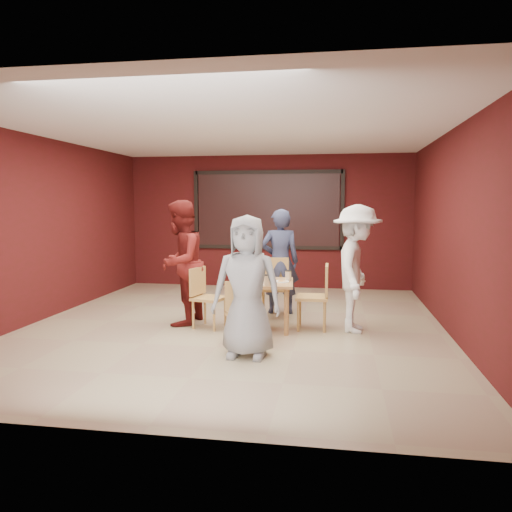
% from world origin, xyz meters
% --- Properties ---
extents(floor, '(7.00, 7.00, 0.00)m').
position_xyz_m(floor, '(0.00, 0.00, 0.00)').
color(floor, tan).
rests_on(floor, ground).
extents(window_blinds, '(3.00, 0.02, 1.50)m').
position_xyz_m(window_blinds, '(0.00, 3.45, 1.65)').
color(window_blinds, black).
extents(dining_table, '(0.94, 0.94, 0.83)m').
position_xyz_m(dining_table, '(0.43, -0.11, 0.61)').
color(dining_table, tan).
rests_on(dining_table, floor).
extents(chair_front, '(0.48, 0.48, 0.82)m').
position_xyz_m(chair_front, '(0.31, -0.95, 0.46)').
color(chair_front, tan).
rests_on(chair_front, floor).
extents(chair_back, '(0.50, 0.50, 0.92)m').
position_xyz_m(chair_back, '(0.50, 0.74, 0.52)').
color(chair_back, tan).
rests_on(chair_back, floor).
extents(chair_left, '(0.51, 0.51, 0.87)m').
position_xyz_m(chair_left, '(-0.40, -0.15, 0.49)').
color(chair_left, tan).
rests_on(chair_left, floor).
extents(chair_right, '(0.45, 0.45, 0.93)m').
position_xyz_m(chair_right, '(1.21, -0.01, 0.52)').
color(chair_right, tan).
rests_on(chair_right, floor).
extents(diner_front, '(0.83, 0.55, 1.65)m').
position_xyz_m(diner_front, '(0.44, -1.41, 0.83)').
color(diner_front, gray).
rests_on(diner_front, floor).
extents(diner_back, '(0.68, 0.51, 1.70)m').
position_xyz_m(diner_back, '(0.56, 0.97, 0.85)').
color(diner_back, '#2E3453').
rests_on(diner_back, floor).
extents(diner_left, '(0.78, 0.95, 1.83)m').
position_xyz_m(diner_left, '(-0.81, -0.01, 0.92)').
color(diner_left, '#601412').
rests_on(diner_left, floor).
extents(diner_right, '(0.78, 1.21, 1.77)m').
position_xyz_m(diner_right, '(1.74, -0.04, 0.89)').
color(diner_right, white).
rests_on(diner_right, floor).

